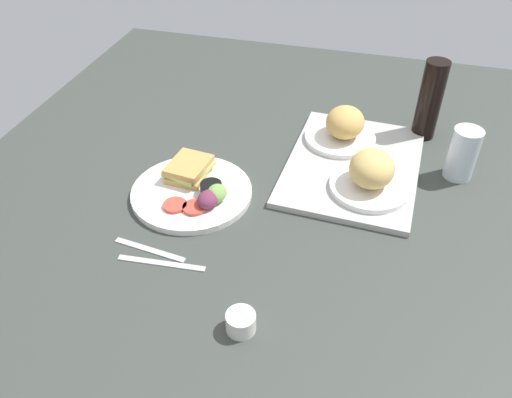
{
  "coord_description": "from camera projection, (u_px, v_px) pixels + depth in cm",
  "views": [
    {
      "loc": [
        91.43,
        27.59,
        79.85
      ],
      "look_at": [
        2.0,
        3.0,
        4.0
      ],
      "focal_mm": 36.59,
      "sensor_mm": 36.0,
      "label": 1
    }
  ],
  "objects": [
    {
      "name": "bread_plate_far",
      "position": [
        371.0,
        174.0,
        1.24
      ],
      "size": [
        19.29,
        19.29,
        9.91
      ],
      "color": "white",
      "rests_on": "serving_tray"
    },
    {
      "name": "espresso_cup",
      "position": [
        241.0,
        322.0,
        0.95
      ],
      "size": [
        5.6,
        5.6,
        4.0
      ],
      "primitive_type": "cylinder",
      "color": "silver",
      "rests_on": "ground_plane"
    },
    {
      "name": "serving_tray",
      "position": [
        353.0,
        165.0,
        1.36
      ],
      "size": [
        46.57,
        35.17,
        1.6
      ],
      "primitive_type": "cube",
      "rotation": [
        0.0,
        0.0,
        -0.05
      ],
      "color": "#B2B2AD",
      "rests_on": "ground_plane"
    },
    {
      "name": "fork",
      "position": [
        150.0,
        249.0,
        1.12
      ],
      "size": [
        3.42,
        17.05,
        0.5
      ],
      "primitive_type": "cube",
      "rotation": [
        0.0,
        0.0,
        1.45
      ],
      "color": "#B7B7BC",
      "rests_on": "ground_plane"
    },
    {
      "name": "plate_with_salad",
      "position": [
        194.0,
        189.0,
        1.26
      ],
      "size": [
        29.34,
        29.34,
        5.4
      ],
      "color": "white",
      "rests_on": "ground_plane"
    },
    {
      "name": "soda_bottle",
      "position": [
        430.0,
        100.0,
        1.41
      ],
      "size": [
        6.4,
        6.4,
        22.38
      ],
      "primitive_type": "cylinder",
      "color": "black",
      "rests_on": "ground_plane"
    },
    {
      "name": "knife",
      "position": [
        161.0,
        263.0,
        1.09
      ],
      "size": [
        2.95,
        19.05,
        0.5
      ],
      "primitive_type": "cube",
      "rotation": [
        0.0,
        0.0,
        1.65
      ],
      "color": "#B7B7BC",
      "rests_on": "ground_plane"
    },
    {
      "name": "ground_plane",
      "position": [
        246.0,
        210.0,
        1.25
      ],
      "size": [
        190.0,
        150.0,
        3.0
      ],
      "primitive_type": "cube",
      "color": "#383D38"
    },
    {
      "name": "drinking_glass",
      "position": [
        463.0,
        154.0,
        1.29
      ],
      "size": [
        7.16,
        7.16,
        13.5
      ],
      "primitive_type": "cylinder",
      "color": "silver",
      "rests_on": "ground_plane"
    },
    {
      "name": "bread_plate_near",
      "position": [
        343.0,
        128.0,
        1.41
      ],
      "size": [
        19.37,
        19.37,
        9.55
      ],
      "color": "white",
      "rests_on": "serving_tray"
    }
  ]
}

